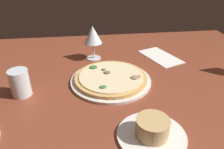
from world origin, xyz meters
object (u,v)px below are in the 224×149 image
at_px(wine_glass_far, 93,36).
at_px(water_glass, 20,84).
at_px(pizza_main, 111,79).
at_px(ramekin_on_saucer, 152,131).
at_px(paper_menu, 160,57).

bearing_deg(wine_glass_far, water_glass, 45.31).
height_order(pizza_main, ramekin_on_saucer, ramekin_on_saucer).
distance_m(ramekin_on_saucer, wine_glass_far, 0.54).
distance_m(ramekin_on_saucer, paper_menu, 0.53).
height_order(ramekin_on_saucer, paper_menu, ramekin_on_saucer).
relative_size(pizza_main, wine_glass_far, 1.98).
bearing_deg(pizza_main, wine_glass_far, -76.23).
bearing_deg(paper_menu, wine_glass_far, -25.41).
relative_size(wine_glass_far, water_glass, 1.65).
height_order(pizza_main, water_glass, water_glass).
bearing_deg(water_glass, pizza_main, -171.30).
distance_m(pizza_main, ramekin_on_saucer, 0.31).
xyz_separation_m(wine_glass_far, paper_menu, (-0.32, 0.03, -0.11)).
bearing_deg(paper_menu, ramekin_on_saucer, 48.07).
bearing_deg(paper_menu, pizza_main, 15.49).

